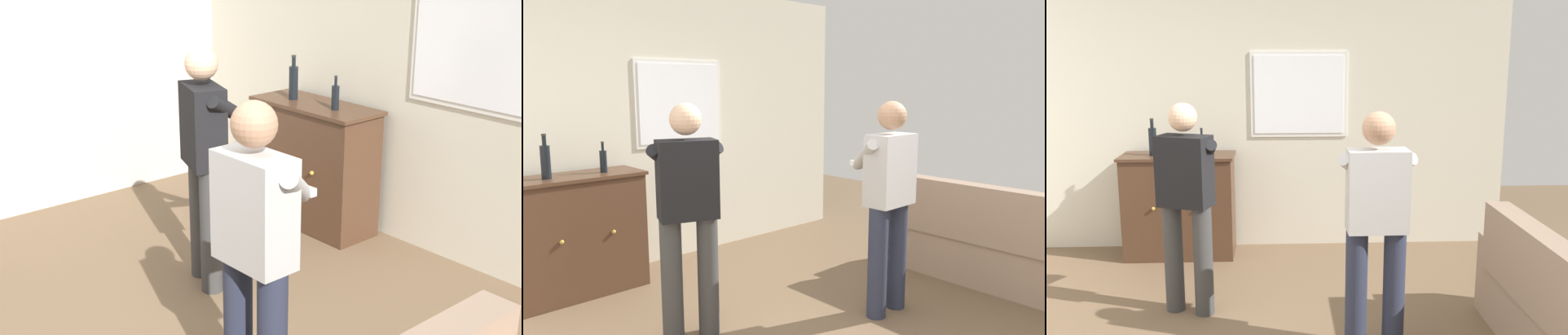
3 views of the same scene
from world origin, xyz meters
TOP-DOWN VIEW (x-y plane):
  - wall_back_with_window at (0.01, 2.66)m, footprint 5.20×0.15m
  - couch at (2.02, -0.27)m, footprint 0.57×2.45m
  - sideboard_cabinet at (-0.80, 2.30)m, footprint 1.12×0.49m
  - bottle_wine_green at (-1.03, 2.27)m, footprint 0.08×0.08m
  - bottle_liquor_amber at (-0.56, 2.27)m, footprint 0.06×0.06m
  - person_standing_left at (-0.51, 0.98)m, footprint 0.53×0.52m
  - person_standing_right at (0.85, 0.29)m, footprint 0.56×0.48m

SIDE VIEW (x-z plane):
  - couch at x=2.02m, z-range -0.11..0.82m
  - sideboard_cabinet at x=-0.80m, z-range 0.00..1.05m
  - person_standing_left at x=-0.51m, z-range 0.10..1.78m
  - person_standing_right at x=0.85m, z-range 0.10..1.78m
  - bottle_liquor_amber at x=-0.56m, z-range 1.02..1.29m
  - bottle_wine_green at x=-1.03m, z-range 1.01..1.38m
  - wall_back_with_window at x=0.01m, z-range 0.01..2.81m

